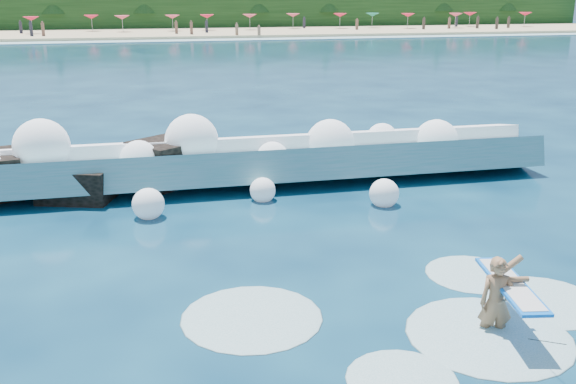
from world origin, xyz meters
name	(u,v)px	position (x,y,z in m)	size (l,w,h in m)	color
ground	(239,281)	(0.00, 0.00, 0.00)	(200.00, 200.00, 0.00)	#07243E
beach	(150,33)	(0.00, 78.00, 0.20)	(140.00, 20.00, 0.40)	tan
wet_band	(152,41)	(0.00, 67.00, 0.04)	(140.00, 5.00, 0.08)	silver
treeline	(147,13)	(0.00, 88.00, 2.50)	(140.00, 4.00, 5.00)	black
breaking_wave	(235,163)	(0.99, 7.14, 0.58)	(19.42, 2.96, 1.67)	teal
rock_cluster	(67,176)	(-3.99, 7.22, 0.49)	(8.63, 3.61, 1.54)	black
surfer_with_board	(500,299)	(4.12, -2.96, 0.61)	(1.07, 2.86, 1.65)	#9A6B48
wave_spray	(232,149)	(0.92, 7.06, 1.06)	(15.06, 4.74, 2.27)	white
surf_foam	(446,321)	(3.40, -2.48, 0.00)	(9.03, 5.16, 0.14)	silver
beach_umbrellas	(148,17)	(-0.06, 79.69, 2.25)	(113.03, 6.17, 0.50)	#12755F
beachgoers	(189,28)	(4.95, 74.07, 1.06)	(101.58, 13.02, 1.93)	#3F332D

